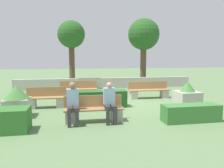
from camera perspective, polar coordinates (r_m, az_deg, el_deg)
name	(u,v)px	position (r m, az deg, el deg)	size (l,w,h in m)	color
ground_plane	(124,105)	(9.90, 3.28, -5.47)	(60.00, 60.00, 0.00)	#607F51
perimeter_wall	(106,83)	(14.94, -1.49, 0.23)	(12.07, 0.30, 0.72)	#B7B2A8
bench_front	(94,112)	(7.38, -4.76, -7.20)	(1.98, 0.49, 0.86)	#A37A4C
bench_left_side	(46,100)	(9.72, -16.80, -4.05)	(1.66, 0.49, 0.86)	#A37A4C
bench_right_side	(149,92)	(11.59, 9.62, -1.96)	(2.15, 0.48, 0.86)	#A37A4C
bench_back	(79,91)	(11.79, -8.69, -1.83)	(1.98, 0.49, 0.86)	#A37A4C
person_seated_man	(110,100)	(7.22, -0.58, -4.33)	(0.38, 0.63, 1.32)	#333338
person_seated_woman	(73,101)	(7.12, -10.19, -4.36)	(0.38, 0.63, 1.36)	#333338
hedge_block_near_left	(5,120)	(7.07, -26.17, -8.52)	(1.34, 0.79, 0.69)	#33702D
hedge_block_mid_left	(191,113)	(7.84, 19.93, -7.12)	(1.94, 0.60, 0.57)	#3D7A38
hedge_block_mid_right	(101,99)	(9.41, -2.89, -3.93)	(2.19, 0.62, 0.71)	#235623
planter_corner_left	(187,95)	(10.46, 19.07, -2.67)	(0.98, 0.98, 1.07)	#B7B2A8
planter_corner_right	(17,101)	(8.56, -23.57, -4.02)	(0.91, 0.91, 1.14)	#B7B2A8
tree_leftmost	(71,36)	(15.08, -10.58, 12.12)	(1.82, 1.82, 4.54)	brown
tree_center_left	(144,36)	(16.69, 8.28, 12.38)	(2.32, 2.32, 4.96)	brown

